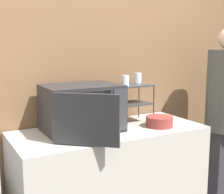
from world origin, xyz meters
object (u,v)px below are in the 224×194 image
(glass_back_right, at_px, (138,78))
(bowl, at_px, (159,122))
(microwave, at_px, (82,109))
(glass_front_left, at_px, (125,81))
(dish_rack, at_px, (132,95))

(glass_back_right, distance_m, bowl, 0.43)
(microwave, relative_size, glass_front_left, 7.99)
(dish_rack, distance_m, bowl, 0.31)
(microwave, bearing_deg, bowl, -15.53)
(dish_rack, bearing_deg, microwave, -171.31)
(bowl, bearing_deg, dish_rack, 115.17)
(glass_front_left, bearing_deg, glass_back_right, 32.53)
(dish_rack, bearing_deg, bowl, -64.83)
(dish_rack, distance_m, glass_back_right, 0.17)
(bowl, bearing_deg, microwave, 164.47)
(dish_rack, height_order, glass_front_left, glass_front_left)
(dish_rack, relative_size, glass_front_left, 3.57)
(glass_front_left, xyz_separation_m, bowl, (0.21, -0.16, -0.31))
(dish_rack, distance_m, glass_front_left, 0.18)
(glass_front_left, xyz_separation_m, glass_back_right, (0.20, 0.13, 0.00))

